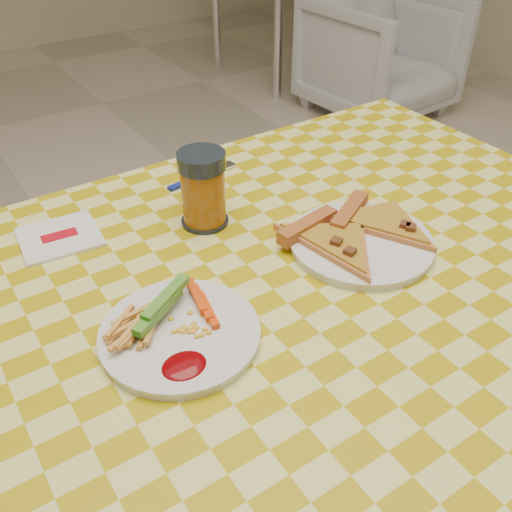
{
  "coord_description": "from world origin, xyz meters",
  "views": [
    {
      "loc": [
        -0.36,
        -0.5,
        1.28
      ],
      "look_at": [
        0.01,
        0.06,
        0.78
      ],
      "focal_mm": 40.0,
      "sensor_mm": 36.0,
      "label": 1
    }
  ],
  "objects_px": {
    "plate_right": "(361,244)",
    "drink_glass": "(203,190)",
    "bg_chair": "(382,50)",
    "table": "(272,327)",
    "plate_left": "(180,335)"
  },
  "relations": [
    {
      "from": "table",
      "to": "plate_right",
      "type": "bearing_deg",
      "value": 2.95
    },
    {
      "from": "plate_right",
      "to": "drink_glass",
      "type": "xyz_separation_m",
      "value": [
        -0.17,
        0.2,
        0.06
      ]
    },
    {
      "from": "table",
      "to": "plate_left",
      "type": "bearing_deg",
      "value": -174.79
    },
    {
      "from": "drink_glass",
      "to": "bg_chair",
      "type": "bearing_deg",
      "value": 38.1
    },
    {
      "from": "plate_left",
      "to": "plate_right",
      "type": "height_order",
      "value": "same"
    },
    {
      "from": "table",
      "to": "bg_chair",
      "type": "distance_m",
      "value": 2.57
    },
    {
      "from": "table",
      "to": "drink_glass",
      "type": "relative_size",
      "value": 10.13
    },
    {
      "from": "table",
      "to": "bg_chair",
      "type": "bearing_deg",
      "value": 41.65
    },
    {
      "from": "plate_left",
      "to": "drink_glass",
      "type": "distance_m",
      "value": 0.28
    },
    {
      "from": "plate_left",
      "to": "drink_glass",
      "type": "bearing_deg",
      "value": 53.76
    },
    {
      "from": "plate_left",
      "to": "bg_chair",
      "type": "bearing_deg",
      "value": 39.67
    },
    {
      "from": "plate_left",
      "to": "plate_right",
      "type": "xyz_separation_m",
      "value": [
        0.33,
        0.02,
        0.0
      ]
    },
    {
      "from": "drink_glass",
      "to": "bg_chair",
      "type": "distance_m",
      "value": 2.46
    },
    {
      "from": "drink_glass",
      "to": "bg_chair",
      "type": "height_order",
      "value": "drink_glass"
    },
    {
      "from": "plate_left",
      "to": "bg_chair",
      "type": "height_order",
      "value": "plate_left"
    }
  ]
}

